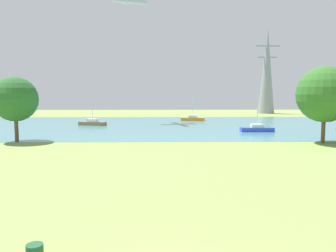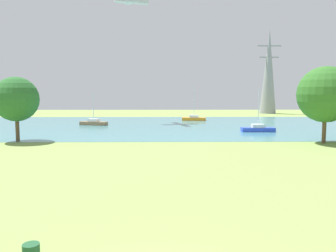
% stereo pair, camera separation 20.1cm
% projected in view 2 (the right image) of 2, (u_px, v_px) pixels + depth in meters
% --- Properties ---
extents(ground_plane, '(160.00, 160.00, 0.00)m').
position_uv_depth(ground_plane, '(163.00, 155.00, 31.79)').
color(ground_plane, '#7F994C').
extents(water_surface, '(140.00, 40.00, 0.02)m').
position_uv_depth(water_surface, '(163.00, 125.00, 59.64)').
color(water_surface, teal).
rests_on(water_surface, ground).
extents(sailboat_brown, '(5.03, 2.82, 5.68)m').
position_uv_depth(sailboat_brown, '(94.00, 123.00, 60.00)').
color(sailboat_brown, brown).
rests_on(sailboat_brown, water_surface).
extents(sailboat_blue, '(4.82, 1.55, 6.43)m').
position_uv_depth(sailboat_blue, '(258.00, 129.00, 49.97)').
color(sailboat_blue, blue).
rests_on(sailboat_blue, water_surface).
extents(sailboat_orange, '(4.93, 1.99, 7.03)m').
position_uv_depth(sailboat_orange, '(194.00, 118.00, 69.62)').
color(sailboat_orange, orange).
rests_on(sailboat_orange, water_surface).
extents(tree_west_near, '(5.24, 5.24, 7.60)m').
position_uv_depth(tree_west_near, '(16.00, 99.00, 39.91)').
color(tree_west_near, brown).
rests_on(tree_west_near, ground).
extents(tree_east_far, '(6.33, 6.33, 8.71)m').
position_uv_depth(tree_east_far, '(326.00, 94.00, 38.35)').
color(tree_east_far, brown).
rests_on(tree_east_far, ground).
extents(electricity_pylon, '(6.40, 4.40, 22.63)m').
position_uv_depth(electricity_pylon, '(269.00, 71.00, 91.91)').
color(electricity_pylon, gray).
rests_on(electricity_pylon, ground).
extents(light_aircraft, '(6.45, 8.36, 2.10)m').
position_uv_depth(light_aircraft, '(131.00, 0.00, 64.68)').
color(light_aircraft, silver).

